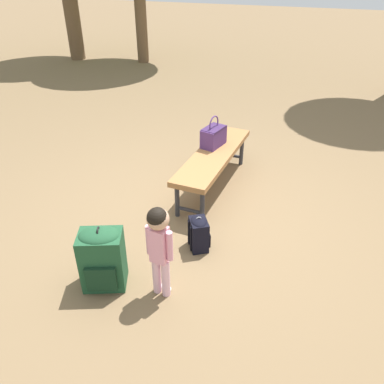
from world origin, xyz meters
TOP-DOWN VIEW (x-y plane):
  - ground_plane at (0.00, 0.00)m, footprint 40.00×40.00m
  - park_bench at (-0.70, -0.03)m, footprint 1.62×0.48m
  - handbag at (-0.89, -0.09)m, footprint 0.35×0.25m
  - child_standing at (1.07, 0.08)m, footprint 0.17×0.23m
  - backpack_large at (1.13, -0.41)m, footprint 0.38×0.42m
  - backpack_small at (0.42, 0.18)m, footprint 0.26×0.24m

SIDE VIEW (x-z plane):
  - ground_plane at x=0.00m, z-range 0.00..0.00m
  - backpack_small at x=0.42m, z-range 0.00..0.35m
  - backpack_large at x=1.13m, z-range 0.00..0.58m
  - park_bench at x=-0.70m, z-range 0.17..0.62m
  - child_standing at x=1.07m, z-range 0.14..0.98m
  - handbag at x=-0.89m, z-range 0.39..0.76m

